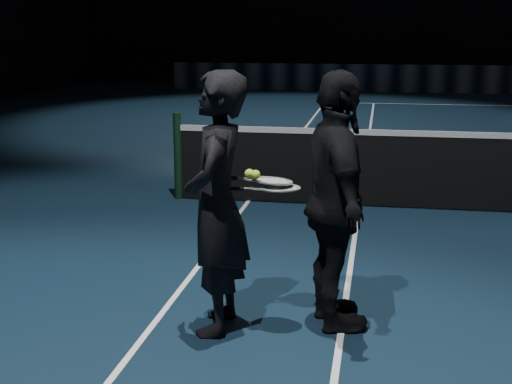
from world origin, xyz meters
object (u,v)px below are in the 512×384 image
at_px(player_a, 217,204).
at_px(tennis_balls, 253,172).
at_px(player_b, 336,202).
at_px(racket_lower, 280,188).
at_px(racket_upper, 273,181).

xyz_separation_m(player_a, tennis_balls, (0.25, 0.06, 0.23)).
bearing_deg(player_b, player_a, 86.03).
xyz_separation_m(player_a, racket_lower, (0.44, 0.10, 0.11)).
height_order(player_a, racket_upper, player_a).
bearing_deg(player_a, player_b, 100.51).
bearing_deg(player_b, tennis_balls, 85.54).
height_order(player_a, player_b, same).
height_order(racket_lower, tennis_balls, tennis_balls).
bearing_deg(racket_upper, player_a, -178.29).
distance_m(player_b, racket_lower, 0.41).
xyz_separation_m(player_b, tennis_balls, (-0.58, -0.13, 0.23)).
bearing_deg(racket_lower, player_b, 0.00).
xyz_separation_m(player_a, racket_upper, (0.38, 0.13, 0.15)).
bearing_deg(tennis_balls, racket_lower, 11.75).
height_order(racket_upper, tennis_balls, tennis_balls).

